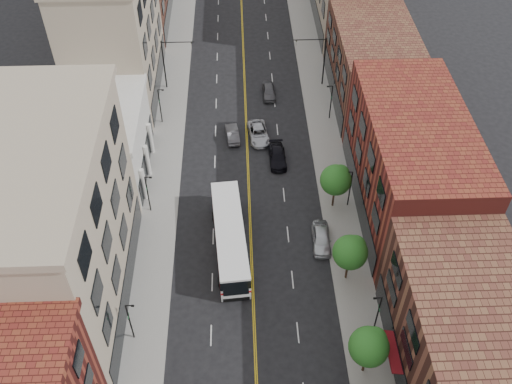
{
  "coord_description": "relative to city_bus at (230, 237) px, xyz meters",
  "views": [
    {
      "loc": [
        -0.89,
        -20.05,
        46.11
      ],
      "look_at": [
        0.63,
        21.51,
        5.0
      ],
      "focal_mm": 40.0,
      "sensor_mm": 36.0,
      "label": 1
    }
  ],
  "objects": [
    {
      "name": "city_bus",
      "position": [
        0.0,
        0.0,
        0.0
      ],
      "size": [
        4.05,
        13.54,
        3.43
      ],
      "rotation": [
        0.0,
        0.0,
        0.08
      ],
      "color": "silver",
      "rests_on": "ground"
    },
    {
      "name": "sidewalk_left",
      "position": [
        -7.83,
        16.84,
        -1.92
      ],
      "size": [
        4.0,
        110.0,
        0.15
      ],
      "primitive_type": "cube",
      "color": "gray",
      "rests_on": "ground"
    },
    {
      "name": "lamp_l_3",
      "position": [
        -8.78,
        21.84,
        0.97
      ],
      "size": [
        0.81,
        0.55,
        5.05
      ],
      "color": "black",
      "rests_on": "sidewalk_left"
    },
    {
      "name": "lamp_r_2",
      "position": [
        13.12,
        5.84,
        0.97
      ],
      "size": [
        0.81,
        0.55,
        5.05
      ],
      "color": "black",
      "rests_on": "sidewalk_right"
    },
    {
      "name": "lamp_l_1",
      "position": [
        -8.78,
        -10.16,
        0.97
      ],
      "size": [
        0.81,
        0.55,
        5.05
      ],
      "color": "black",
      "rests_on": "sidewalk_left"
    },
    {
      "name": "signal_mast_left",
      "position": [
        -8.1,
        29.84,
        2.65
      ],
      "size": [
        4.49,
        0.18,
        7.2
      ],
      "color": "black",
      "rests_on": "sidewalk_left"
    },
    {
      "name": "signal_mast_right",
      "position": [
        12.44,
        29.84,
        2.65
      ],
      "size": [
        4.49,
        0.18,
        7.2
      ],
      "color": "black",
      "rests_on": "sidewalk_right"
    },
    {
      "name": "car_lane_c",
      "position": [
        5.45,
        27.36,
        -1.26
      ],
      "size": [
        1.87,
        4.39,
        1.48
      ],
      "primitive_type": "imported",
      "rotation": [
        0.0,
        0.0,
        0.03
      ],
      "color": "#4D4C51",
      "rests_on": "ground"
    },
    {
      "name": "tree_r_2",
      "position": [
        11.56,
        -4.09,
        2.13
      ],
      "size": [
        3.4,
        3.4,
        5.59
      ],
      "color": "black",
      "rests_on": "sidewalk_right"
    },
    {
      "name": "bldg_r_near",
      "position": [
        19.17,
        -18.16,
        3.0
      ],
      "size": [
        10.0,
        26.0,
        10.0
      ],
      "primitive_type": "cube",
      "color": "#5A2D24",
      "rests_on": "ground"
    },
    {
      "name": "tree_r_3",
      "position": [
        11.56,
        5.91,
        2.13
      ],
      "size": [
        3.4,
        3.4,
        5.59
      ],
      "color": "black",
      "rests_on": "sidewalk_right"
    },
    {
      "name": "bldg_l_white",
      "position": [
        -14.83,
        12.84,
        2.0
      ],
      "size": [
        10.0,
        14.0,
        8.0
      ],
      "primitive_type": "cube",
      "color": "silver",
      "rests_on": "ground"
    },
    {
      "name": "tree_r_1",
      "position": [
        11.56,
        -14.09,
        2.13
      ],
      "size": [
        3.4,
        3.4,
        5.59
      ],
      "color": "black",
      "rests_on": "sidewalk_right"
    },
    {
      "name": "bldg_l_far_a",
      "position": [
        -14.83,
        29.84,
        7.0
      ],
      "size": [
        10.0,
        20.0,
        18.0
      ],
      "primitive_type": "cube",
      "color": "tan",
      "rests_on": "ground"
    },
    {
      "name": "car_lane_b",
      "position": [
        3.67,
        18.24,
        -1.27
      ],
      "size": [
        2.99,
        5.5,
        1.46
      ],
      "primitive_type": "imported",
      "rotation": [
        0.0,
        0.0,
        0.11
      ],
      "color": "#B1B3B9",
      "rests_on": "ground"
    },
    {
      "name": "lamp_l_2",
      "position": [
        -8.78,
        5.84,
        0.97
      ],
      "size": [
        0.81,
        0.55,
        5.05
      ],
      "color": "black",
      "rests_on": "sidewalk_left"
    },
    {
      "name": "sidewalk_right",
      "position": [
        12.17,
        16.84,
        -1.92
      ],
      "size": [
        4.0,
        110.0,
        0.15
      ],
      "primitive_type": "cube",
      "color": "gray",
      "rests_on": "ground"
    },
    {
      "name": "bldg_l_tanoffice",
      "position": [
        -14.83,
        -5.16,
        7.0
      ],
      "size": [
        10.0,
        22.0,
        18.0
      ],
      "primitive_type": "cube",
      "color": "tan",
      "rests_on": "ground"
    },
    {
      "name": "bldg_r_far_a",
      "position": [
        19.17,
        26.84,
        3.0
      ],
      "size": [
        10.0,
        20.0,
        10.0
      ],
      "primitive_type": "cube",
      "color": "#5A2D24",
      "rests_on": "ground"
    },
    {
      "name": "car_parked_far",
      "position": [
        9.54,
        0.44,
        -1.19
      ],
      "size": [
        2.11,
        4.82,
        1.62
      ],
      "primitive_type": "imported",
      "rotation": [
        0.0,
        0.0,
        -0.04
      ],
      "color": "silver",
      "rests_on": "ground"
    },
    {
      "name": "lamp_r_3",
      "position": [
        13.12,
        21.84,
        0.97
      ],
      "size": [
        0.81,
        0.55,
        5.05
      ],
      "color": "black",
      "rests_on": "sidewalk_right"
    },
    {
      "name": "car_lane_a",
      "position": [
        5.78,
        13.7,
        -1.28
      ],
      "size": [
        2.16,
        5.0,
        1.43
      ],
      "primitive_type": "imported",
      "rotation": [
        0.0,
        0.0,
        0.03
      ],
      "color": "black",
      "rests_on": "ground"
    },
    {
      "name": "car_lane_behind",
      "position": [
        0.37,
        18.29,
        -1.29
      ],
      "size": [
        1.96,
        4.41,
        1.41
      ],
      "primitive_type": "imported",
      "rotation": [
        0.0,
        0.0,
        3.25
      ],
      "color": "#515157",
      "rests_on": "ground"
    },
    {
      "name": "lamp_r_1",
      "position": [
        13.12,
        -10.16,
        0.97
      ],
      "size": [
        0.81,
        0.55,
        5.05
      ],
      "color": "black",
      "rests_on": "sidewalk_right"
    },
    {
      "name": "bldg_r_mid",
      "position": [
        19.17,
        5.84,
        4.0
      ],
      "size": [
        10.0,
        22.0,
        12.0
      ],
      "primitive_type": "cube",
      "color": "maroon",
      "rests_on": "ground"
    }
  ]
}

